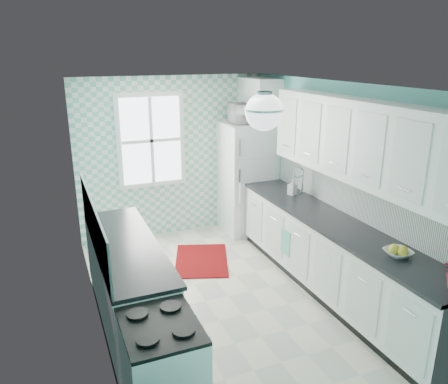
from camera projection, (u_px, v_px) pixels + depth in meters
name	position (u px, v px, depth m)	size (l,w,h in m)	color
floor	(228.00, 297.00, 5.31)	(3.00, 4.40, 0.02)	beige
ceiling	(229.00, 84.00, 4.53)	(3.00, 4.40, 0.02)	white
wall_back	(173.00, 157.00, 6.86)	(3.00, 0.02, 2.50)	#5CB8AF
wall_front	(356.00, 295.00, 2.98)	(3.00, 0.02, 2.50)	#5CB8AF
wall_left	(90.00, 217.00, 4.37)	(0.02, 4.40, 2.50)	#5CB8AF
wall_right	(339.00, 184.00, 5.47)	(0.02, 4.40, 2.50)	#5CB8AF
accent_wall	(174.00, 157.00, 6.84)	(3.00, 0.01, 2.50)	#76C0A6
window	(151.00, 141.00, 6.60)	(1.04, 0.05, 1.44)	white
backsplash_right	(358.00, 198.00, 5.13)	(0.02, 3.60, 0.51)	white
backsplash_left	(94.00, 225.00, 4.33)	(0.02, 2.15, 0.51)	white
upper_cabinets_right	(365.00, 143.00, 4.68)	(0.33, 3.20, 0.90)	white
upper_cabinet_fridge	(260.00, 91.00, 6.70)	(0.40, 0.74, 0.40)	white
ceiling_light	(264.00, 112.00, 3.89)	(0.34, 0.34, 0.35)	silver
base_cabinets_right	(333.00, 259.00, 5.25)	(0.60, 3.60, 0.90)	white
countertop_right	(335.00, 223.00, 5.10)	(0.63, 3.60, 0.04)	black
base_cabinets_left	(128.00, 286.00, 4.66)	(0.60, 2.15, 0.90)	white
countertop_left	(126.00, 245.00, 4.52)	(0.63, 2.15, 0.04)	black
fridge	(247.00, 178.00, 7.04)	(0.77, 0.77, 1.78)	white
stove	(162.00, 370.00, 3.41)	(0.58, 0.72, 0.87)	silver
sink	(291.00, 197.00, 6.00)	(0.48, 0.41, 0.53)	silver
rug	(201.00, 260.00, 6.20)	(0.72, 1.03, 0.02)	#7C0200
dish_towel	(286.00, 242.00, 5.64)	(0.01, 0.22, 0.33)	#4EAE92
fruit_bowl	(398.00, 253.00, 4.23)	(0.25, 0.25, 0.06)	white
soap_bottle	(292.00, 187.00, 6.03)	(0.10, 0.10, 0.22)	#99B1C8
microwave	(248.00, 113.00, 6.72)	(0.54, 0.37, 0.30)	white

